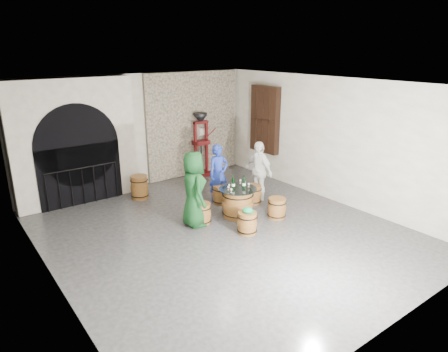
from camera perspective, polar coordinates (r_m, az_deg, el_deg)
ground at (r=8.93m, az=-0.29°, el=-7.92°), size 8.00×8.00×0.00m
wall_back at (r=11.72m, az=-12.07°, el=6.30°), size 8.00×0.00×8.00m
wall_front at (r=5.84m, az=23.89°, el=-6.97°), size 8.00×0.00×8.00m
wall_left at (r=6.98m, az=-24.15°, el=-2.97°), size 0.00×8.00×8.00m
wall_right at (r=10.74m, az=14.96°, el=5.02°), size 0.00×8.00×8.00m
ceiling at (r=8.05m, az=-0.33°, el=12.99°), size 8.00×8.00×0.00m
stone_facing_panel at (r=12.51m, az=-4.42°, el=7.38°), size 3.20×0.12×3.18m
arched_opening at (r=10.84m, az=-20.59°, el=4.50°), size 3.10×0.60×3.19m
shuttered_window at (r=12.21m, az=5.84°, el=8.03°), size 0.23×1.10×2.00m
barrel_table at (r=9.57m, az=1.97°, el=-3.81°), size 0.91×0.91×0.70m
barrel_stool_left at (r=9.24m, az=-3.21°, el=-5.36°), size 0.45×0.45×0.49m
barrel_stool_far at (r=10.38m, az=-0.47°, el=-2.62°), size 0.45×0.45×0.49m
barrel_stool_right at (r=10.40m, az=4.19°, el=-2.63°), size 0.45×0.45×0.49m
barrel_stool_near_right at (r=9.60m, az=7.57°, el=-4.56°), size 0.45×0.45×0.49m
barrel_stool_near_left at (r=8.77m, az=3.34°, el=-6.69°), size 0.45×0.45×0.49m
green_cap at (r=8.65m, az=3.40°, el=-4.90°), size 0.26×0.22×0.12m
person_green at (r=8.95m, az=-4.36°, el=-1.89°), size 0.72×0.95×1.73m
person_blue at (r=10.32m, az=-0.79°, el=0.34°), size 0.59×0.42×1.54m
person_white at (r=10.49m, az=4.93°, el=0.72°), size 0.43×0.95×1.59m
wine_bottle_left at (r=9.37m, az=1.33°, el=-1.10°), size 0.08×0.08×0.32m
wine_bottle_center at (r=9.42m, az=2.87°, el=-1.01°), size 0.08×0.08×0.32m
wine_bottle_right at (r=9.46m, az=1.32°, el=-0.91°), size 0.08×0.08×0.32m
tasting_glass_a at (r=9.17m, az=1.05°, el=-2.08°), size 0.05×0.05×0.10m
tasting_glass_b at (r=9.66m, az=3.02°, el=-1.05°), size 0.05×0.05×0.10m
tasting_glass_c at (r=9.46m, az=0.75°, el=-1.44°), size 0.05×0.05×0.10m
tasting_glass_d at (r=9.79m, az=2.35°, el=-0.78°), size 0.05×0.05×0.10m
tasting_glass_e at (r=9.55m, az=3.56°, el=-1.29°), size 0.05×0.05×0.10m
tasting_glass_f at (r=9.33m, az=0.62°, el=-1.72°), size 0.05×0.05×0.10m
side_barrel at (r=10.92m, az=-11.98°, el=-1.57°), size 0.48×0.48×0.63m
corking_press at (r=12.39m, az=-3.30°, el=5.19°), size 0.82×0.45×1.98m
control_box at (r=12.63m, az=-3.24°, el=6.35°), size 0.18×0.10×0.22m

